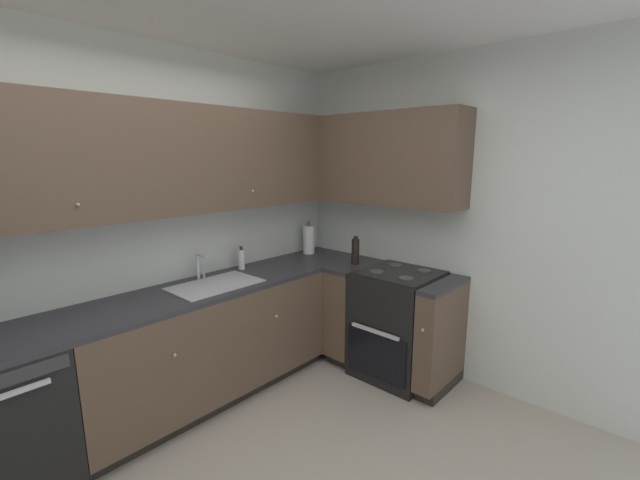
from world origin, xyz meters
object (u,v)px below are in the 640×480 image
at_px(oven_range, 398,323).
at_px(soap_bottle, 241,259).
at_px(paper_towel_roll, 309,240).
at_px(dishwasher, 1,424).
at_px(oil_bottle, 355,251).

relative_size(oven_range, soap_bottle, 5.23).
bearing_deg(oven_range, soap_bottle, 127.09).
xyz_separation_m(soap_bottle, paper_towel_roll, (0.80, -0.02, 0.05)).
relative_size(dishwasher, oven_range, 0.82).
bearing_deg(dishwasher, oven_range, -19.01).
relative_size(dishwasher, oil_bottle, 3.41).
bearing_deg(oil_bottle, dishwasher, 170.38).
bearing_deg(soap_bottle, oil_bottle, -37.94).
bearing_deg(paper_towel_roll, oven_range, -90.10).
height_order(dishwasher, soap_bottle, soap_bottle).
height_order(oven_range, soap_bottle, soap_bottle).
bearing_deg(dishwasher, soap_bottle, 5.89).
relative_size(dishwasher, soap_bottle, 4.29).
distance_m(dishwasher, oven_range, 2.70).
xyz_separation_m(dishwasher, paper_towel_roll, (2.56, 0.16, 0.60)).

